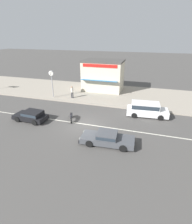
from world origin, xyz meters
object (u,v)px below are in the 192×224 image
object	(u,v)px
sedan_dark_grey_2	(107,138)
pedestrian_near_clock	(72,91)
shopfront_corner_warung	(103,75)
street_clock	(52,77)
motorcycle_0	(71,117)
minivan_white_1	(146,109)
hatchback_black_5	(31,115)

from	to	relation	value
sedan_dark_grey_2	pedestrian_near_clock	world-z (taller)	pedestrian_near_clock
shopfront_corner_warung	pedestrian_near_clock	bearing A→B (deg)	-120.76
sedan_dark_grey_2	pedestrian_near_clock	distance (m)	11.93
pedestrian_near_clock	shopfront_corner_warung	bearing A→B (deg)	59.24
street_clock	motorcycle_0	bearing A→B (deg)	-46.87
street_clock	pedestrian_near_clock	distance (m)	3.33
sedan_dark_grey_2	street_clock	size ratio (longest dim) A/B	1.21
minivan_white_1	shopfront_corner_warung	xyz separation A→B (m)	(-7.10, 8.01, 1.65)
pedestrian_near_clock	hatchback_black_5	bearing A→B (deg)	-100.38
minivan_white_1	pedestrian_near_clock	distance (m)	10.59
motorcycle_0	sedan_dark_grey_2	bearing A→B (deg)	-33.98
sedan_dark_grey_2	motorcycle_0	size ratio (longest dim) A/B	2.61
motorcycle_0	street_clock	world-z (taller)	street_clock
street_clock	shopfront_corner_warung	bearing A→B (deg)	45.00
shopfront_corner_warung	street_clock	bearing A→B (deg)	-135.00
sedan_dark_grey_2	street_clock	world-z (taller)	street_clock
street_clock	shopfront_corner_warung	distance (m)	8.22
minivan_white_1	street_clock	size ratio (longest dim) A/B	1.23
pedestrian_near_clock	shopfront_corner_warung	world-z (taller)	shopfront_corner_warung
minivan_white_1	pedestrian_near_clock	size ratio (longest dim) A/B	2.78
hatchback_black_5	pedestrian_near_clock	distance (m)	7.67
shopfront_corner_warung	motorcycle_0	bearing A→B (deg)	-92.35
pedestrian_near_clock	sedan_dark_grey_2	bearing A→B (deg)	-52.06
minivan_white_1	street_clock	distance (m)	13.26
shopfront_corner_warung	minivan_white_1	bearing A→B (deg)	-48.46
minivan_white_1	hatchback_black_5	size ratio (longest dim) A/B	1.27
sedan_dark_grey_2	motorcycle_0	world-z (taller)	sedan_dark_grey_2
pedestrian_near_clock	street_clock	bearing A→B (deg)	-168.29
sedan_dark_grey_2	hatchback_black_5	xyz separation A→B (m)	(-8.70, 1.87, 0.05)
motorcycle_0	street_clock	bearing A→B (deg)	133.13
street_clock	pedestrian_near_clock	xyz separation A→B (m)	(2.68, 0.56, -1.89)
motorcycle_0	street_clock	distance (m)	8.22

